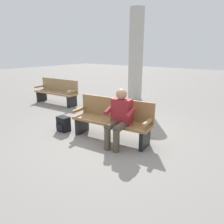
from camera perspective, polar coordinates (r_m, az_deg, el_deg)
name	(u,v)px	position (r m, az deg, el deg)	size (l,w,h in m)	color
ground_plane	(111,139)	(4.59, -0.35, -7.64)	(40.00, 40.00, 0.00)	gray
bench_near	(112,119)	(4.47, 0.11, -1.96)	(1.84, 0.68, 0.90)	olive
person_seated	(119,117)	(4.09, 1.98, -1.28)	(0.60, 0.60, 1.18)	maroon
backpack	(63,124)	(5.12, -13.47, -3.29)	(0.32, 0.26, 0.36)	black
bench_far	(57,91)	(7.83, -15.18, 5.64)	(1.83, 0.61, 0.90)	#9E7A51
support_pillar	(136,56)	(8.20, 6.69, 15.39)	(0.55, 0.55, 3.42)	#B2AFA8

